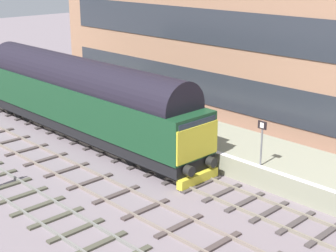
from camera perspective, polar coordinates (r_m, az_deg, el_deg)
ground_plane at (r=24.91m, az=0.53°, el=-5.31°), size 140.00×140.00×0.00m
track_main at (r=24.89m, az=0.53°, el=-5.20°), size 2.50×60.00×0.15m
track_adjacent_west at (r=22.80m, az=-5.74°, el=-7.56°), size 2.50×60.00×0.15m
track_adjacent_far_west at (r=21.26m, az=-12.28°, el=-9.91°), size 2.50×60.00×0.15m
station_platform at (r=27.20m, az=5.93°, el=-2.22°), size 4.00×44.00×1.01m
diesel_locomotive at (r=29.50m, az=-9.54°, el=3.27°), size 2.74×18.26×4.68m
platform_number_sign at (r=23.12m, az=10.37°, el=-1.16°), size 0.10×0.44×2.10m
waiting_passenger at (r=31.48m, az=-3.91°, el=3.49°), size 0.44×0.48×1.64m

